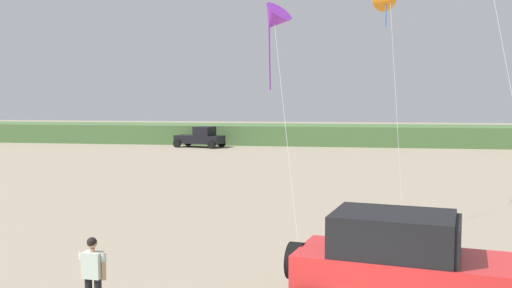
# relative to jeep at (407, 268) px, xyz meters

# --- Properties ---
(dune_ridge) EXTENTS (90.00, 8.19, 1.93)m
(dune_ridge) POSITION_rel_jeep_xyz_m (-0.62, 47.42, -0.23)
(dune_ridge) COLOR #4C703D
(dune_ridge) RESTS_ON ground_plane
(jeep) EXTENTS (5.01, 3.15, 2.26)m
(jeep) POSITION_rel_jeep_xyz_m (0.00, 0.00, 0.00)
(jeep) COLOR red
(jeep) RESTS_ON ground_plane
(person_watching) EXTENTS (0.62, 0.34, 1.67)m
(person_watching) POSITION_rel_jeep_xyz_m (-6.29, -0.49, -0.26)
(person_watching) COLOR tan
(person_watching) RESTS_ON ground_plane
(distant_pickup) EXTENTS (4.92, 3.35, 1.98)m
(distant_pickup) POSITION_rel_jeep_xyz_m (-15.28, 41.01, -0.26)
(distant_pickup) COLOR black
(distant_pickup) RESTS_ON ground_plane
(kite_orange_streamer) EXTENTS (2.13, 6.01, 7.83)m
(kite_orange_streamer) POSITION_rel_jeep_xyz_m (-3.73, 8.06, 5.95)
(kite_orange_streamer) COLOR purple
(kite_orange_streamer) RESTS_ON ground_plane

